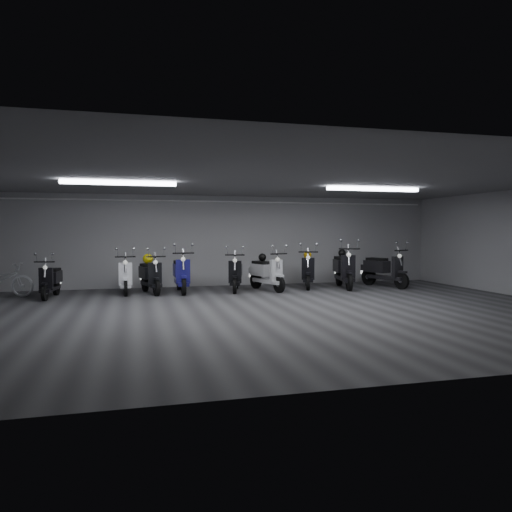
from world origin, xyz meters
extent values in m
cube|color=#39383B|center=(0.00, 0.00, -0.01)|extent=(14.00, 10.00, 0.01)
cube|color=slate|center=(0.00, 0.00, 2.80)|extent=(14.00, 10.00, 0.01)
cube|color=#9B9B9D|center=(0.00, 5.00, 1.40)|extent=(14.00, 0.01, 2.80)
cube|color=#9B9B9D|center=(0.00, -5.00, 1.40)|extent=(14.00, 0.01, 2.80)
cube|color=white|center=(-3.00, 1.00, 2.74)|extent=(2.40, 0.18, 0.08)
cube|color=white|center=(3.00, 1.00, 2.74)|extent=(2.40, 0.18, 0.08)
cylinder|color=white|center=(0.00, 4.92, 2.62)|extent=(13.60, 0.05, 0.05)
imported|color=silver|center=(-6.08, 3.86, 0.54)|extent=(1.76, 0.90, 1.09)
sphere|color=black|center=(3.42, 3.68, 1.04)|extent=(0.23, 0.23, 0.23)
sphere|color=#CA940B|center=(2.42, 3.99, 0.97)|extent=(0.24, 0.24, 0.24)
sphere|color=#C4B30B|center=(-2.35, 3.81, 0.94)|extent=(0.28, 0.28, 0.28)
sphere|color=black|center=(0.90, 3.65, 0.95)|extent=(0.23, 0.23, 0.23)
camera|label=1|loc=(-2.72, -9.65, 1.71)|focal=33.38mm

